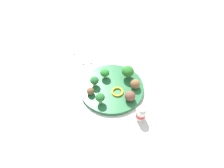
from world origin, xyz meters
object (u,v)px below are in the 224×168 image
napkin (82,56)px  yogurt_bottle (141,114)px  knife (84,54)px  plate (112,88)px  meatball_mid_left (135,84)px  broccoli_floret_back_left (128,71)px  fork (78,56)px  pepper_ring_mid_left (117,92)px  broccoli_floret_near_rim (94,81)px  meatball_far_rim (130,96)px  meatball_mid_right (90,91)px  broccoli_floret_mid_left (100,98)px  broccoli_floret_front_right (104,73)px

napkin → yogurt_bottle: size_ratio=2.57×
yogurt_bottle → knife: bearing=5.1°
plate → meatball_mid_left: size_ratio=6.64×
napkin → yogurt_bottle: bearing=-172.6°
broccoli_floret_back_left → napkin: broccoli_floret_back_left is taller
plate → meatball_mid_left: meatball_mid_left is taller
plate → fork: 0.28m
pepper_ring_mid_left → napkin: 0.30m
broccoli_floret_near_rim → napkin: bearing=-7.8°
meatball_far_rim → meatball_mid_right: bearing=50.9°
meatball_far_rim → yogurt_bottle: yogurt_bottle is taller
broccoli_floret_back_left → knife: (0.25, 0.10, -0.05)m
broccoli_floret_mid_left → napkin: size_ratio=0.28×
meatball_mid_left → fork: meatball_mid_left is taller
plate → broccoli_floret_mid_left: size_ratio=5.79×
fork → knife: bearing=-91.3°
plate → meatball_mid_left: bearing=-119.5°
broccoli_floret_front_right → meatball_mid_right: (-0.06, 0.09, -0.01)m
meatball_mid_left → napkin: meatball_mid_left is taller
broccoli_floret_back_left → napkin: bearing=26.4°
broccoli_floret_back_left → napkin: 0.28m
broccoli_floret_near_rim → meatball_mid_left: broccoli_floret_near_rim is taller
meatball_mid_left → napkin: size_ratio=0.25×
broccoli_floret_mid_left → fork: bearing=-5.8°
broccoli_floret_front_right → knife: broccoli_floret_front_right is taller
meatball_far_rim → meatball_mid_left: bearing=-50.1°
knife → pepper_ring_mid_left: bearing=-176.4°
broccoli_floret_front_right → yogurt_bottle: yogurt_bottle is taller
pepper_ring_mid_left → knife: pepper_ring_mid_left is taller
napkin → meatball_mid_right: bearing=165.2°
broccoli_floret_mid_left → broccoli_floret_back_left: bearing=-68.7°
knife → broccoli_floret_near_rim: bearing=168.0°
broccoli_floret_mid_left → broccoli_floret_back_left: size_ratio=0.81×
plate → knife: (0.27, 0.01, -0.00)m
knife → meatball_mid_left: bearing=-162.5°
plate → broccoli_floret_near_rim: bearing=52.5°
meatball_mid_left → yogurt_bottle: yogurt_bottle is taller
broccoli_floret_front_right → broccoli_floret_back_left: bearing=-117.0°
napkin → fork: 0.02m
meatball_mid_left → yogurt_bottle: bearing=156.1°
broccoli_floret_mid_left → meatball_mid_left: 0.17m
broccoli_floret_front_right → meatball_mid_right: broccoli_floret_front_right is taller
knife → yogurt_bottle: 0.46m
pepper_ring_mid_left → plate: bearing=8.6°
broccoli_floret_near_rim → pepper_ring_mid_left: (-0.08, -0.07, -0.02)m
broccoli_floret_back_left → broccoli_floret_front_right: 0.11m
plate → meatball_mid_right: meatball_mid_right is taller
broccoli_floret_near_rim → fork: bearing=-2.9°
meatball_mid_left → pepper_ring_mid_left: bearing=82.1°
meatball_far_rim → yogurt_bottle: bearing=176.6°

